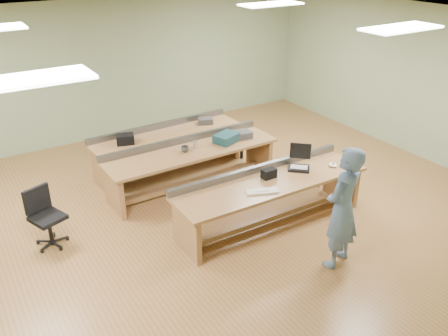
{
  "coord_description": "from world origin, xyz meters",
  "views": [
    {
      "loc": [
        -3.16,
        -5.94,
        4.13
      ],
      "look_at": [
        0.16,
        -0.6,
        1.03
      ],
      "focal_mm": 38.0,
      "sensor_mm": 36.0,
      "label": 1
    }
  ],
  "objects_px": {
    "workbench_back": "(168,143)",
    "drinks_can": "(195,145)",
    "person": "(342,208)",
    "parts_bin_grey": "(239,135)",
    "workbench_mid": "(191,159)",
    "laptop_base": "(299,168)",
    "mug": "(185,149)",
    "task_chair": "(47,225)",
    "camera_bag": "(269,173)",
    "workbench_front": "(270,191)",
    "parts_bin_teal": "(226,138)"
  },
  "relations": [
    {
      "from": "workbench_back",
      "to": "camera_bag",
      "type": "relative_size",
      "value": 13.49
    },
    {
      "from": "person",
      "to": "drinks_can",
      "type": "height_order",
      "value": "person"
    },
    {
      "from": "parts_bin_grey",
      "to": "drinks_can",
      "type": "xyz_separation_m",
      "value": [
        -0.93,
        0.01,
        0.01
      ]
    },
    {
      "from": "camera_bag",
      "to": "parts_bin_grey",
      "type": "xyz_separation_m",
      "value": [
        0.51,
        1.59,
        -0.02
      ]
    },
    {
      "from": "mug",
      "to": "task_chair",
      "type": "bearing_deg",
      "value": -170.95
    },
    {
      "from": "workbench_back",
      "to": "parts_bin_grey",
      "type": "height_order",
      "value": "parts_bin_grey"
    },
    {
      "from": "laptop_base",
      "to": "mug",
      "type": "distance_m",
      "value": 2.0
    },
    {
      "from": "workbench_front",
      "to": "mug",
      "type": "xyz_separation_m",
      "value": [
        -0.62,
        1.64,
        0.24
      ]
    },
    {
      "from": "camera_bag",
      "to": "drinks_can",
      "type": "distance_m",
      "value": 1.66
    },
    {
      "from": "workbench_back",
      "to": "camera_bag",
      "type": "distance_m",
      "value": 2.56
    },
    {
      "from": "task_chair",
      "to": "mug",
      "type": "height_order",
      "value": "task_chair"
    },
    {
      "from": "camera_bag",
      "to": "laptop_base",
      "type": "bearing_deg",
      "value": -2.02
    },
    {
      "from": "task_chair",
      "to": "parts_bin_teal",
      "type": "xyz_separation_m",
      "value": [
        3.35,
        0.4,
        0.5
      ]
    },
    {
      "from": "person",
      "to": "camera_bag",
      "type": "relative_size",
      "value": 7.91
    },
    {
      "from": "workbench_back",
      "to": "drinks_can",
      "type": "height_order",
      "value": "drinks_can"
    },
    {
      "from": "camera_bag",
      "to": "drinks_can",
      "type": "bearing_deg",
      "value": 104.37
    },
    {
      "from": "task_chair",
      "to": "camera_bag",
      "type": "bearing_deg",
      "value": -40.3
    },
    {
      "from": "workbench_back",
      "to": "person",
      "type": "bearing_deg",
      "value": -82.76
    },
    {
      "from": "laptop_base",
      "to": "task_chair",
      "type": "height_order",
      "value": "task_chair"
    },
    {
      "from": "workbench_front",
      "to": "task_chair",
      "type": "height_order",
      "value": "task_chair"
    },
    {
      "from": "laptop_base",
      "to": "parts_bin_grey",
      "type": "height_order",
      "value": "parts_bin_grey"
    },
    {
      "from": "person",
      "to": "mug",
      "type": "distance_m",
      "value": 3.08
    },
    {
      "from": "person",
      "to": "camera_bag",
      "type": "height_order",
      "value": "person"
    },
    {
      "from": "person",
      "to": "parts_bin_teal",
      "type": "xyz_separation_m",
      "value": [
        0.06,
        2.98,
        -0.05
      ]
    },
    {
      "from": "workbench_mid",
      "to": "task_chair",
      "type": "distance_m",
      "value": 2.68
    },
    {
      "from": "workbench_mid",
      "to": "workbench_back",
      "type": "distance_m",
      "value": 0.89
    },
    {
      "from": "workbench_back",
      "to": "parts_bin_grey",
      "type": "bearing_deg",
      "value": -43.54
    },
    {
      "from": "laptop_base",
      "to": "parts_bin_teal",
      "type": "bearing_deg",
      "value": 146.71
    },
    {
      "from": "parts_bin_teal",
      "to": "workbench_mid",
      "type": "bearing_deg",
      "value": 176.39
    },
    {
      "from": "workbench_mid",
      "to": "workbench_back",
      "type": "bearing_deg",
      "value": 91.02
    },
    {
      "from": "workbench_mid",
      "to": "task_chair",
      "type": "relative_size",
      "value": 3.53
    },
    {
      "from": "workbench_front",
      "to": "camera_bag",
      "type": "xyz_separation_m",
      "value": [
        0.03,
        0.08,
        0.26
      ]
    },
    {
      "from": "workbench_back",
      "to": "camera_bag",
      "type": "xyz_separation_m",
      "value": [
        0.53,
        -2.49,
        0.27
      ]
    },
    {
      "from": "mug",
      "to": "camera_bag",
      "type": "bearing_deg",
      "value": -67.38
    },
    {
      "from": "parts_bin_grey",
      "to": "drinks_can",
      "type": "height_order",
      "value": "drinks_can"
    },
    {
      "from": "workbench_back",
      "to": "camera_bag",
      "type": "bearing_deg",
      "value": -80.54
    },
    {
      "from": "workbench_back",
      "to": "drinks_can",
      "type": "xyz_separation_m",
      "value": [
        0.11,
        -0.89,
        0.26
      ]
    },
    {
      "from": "task_chair",
      "to": "drinks_can",
      "type": "xyz_separation_m",
      "value": [
        2.72,
        0.45,
        0.49
      ]
    },
    {
      "from": "parts_bin_teal",
      "to": "laptop_base",
      "type": "bearing_deg",
      "value": -76.2
    },
    {
      "from": "workbench_mid",
      "to": "person",
      "type": "bearing_deg",
      "value": -78.63
    },
    {
      "from": "person",
      "to": "task_chair",
      "type": "distance_m",
      "value": 4.21
    },
    {
      "from": "workbench_mid",
      "to": "laptop_base",
      "type": "xyz_separation_m",
      "value": [
        1.1,
        -1.62,
        0.21
      ]
    },
    {
      "from": "workbench_back",
      "to": "mug",
      "type": "distance_m",
      "value": 0.98
    },
    {
      "from": "task_chair",
      "to": "parts_bin_grey",
      "type": "distance_m",
      "value": 3.7
    },
    {
      "from": "camera_bag",
      "to": "task_chair",
      "type": "relative_size",
      "value": 0.25
    },
    {
      "from": "drinks_can",
      "to": "laptop_base",
      "type": "bearing_deg",
      "value": -57.92
    },
    {
      "from": "workbench_mid",
      "to": "mug",
      "type": "relative_size",
      "value": 23.63
    },
    {
      "from": "workbench_mid",
      "to": "drinks_can",
      "type": "height_order",
      "value": "drinks_can"
    },
    {
      "from": "workbench_back",
      "to": "mug",
      "type": "relative_size",
      "value": 22.38
    },
    {
      "from": "person",
      "to": "parts_bin_teal",
      "type": "relative_size",
      "value": 4.08
    }
  ]
}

